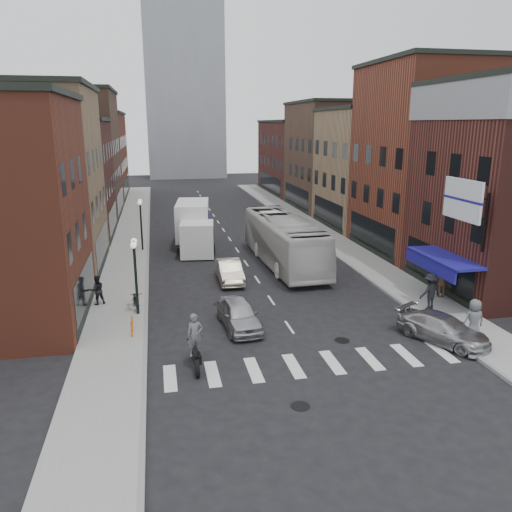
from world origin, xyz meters
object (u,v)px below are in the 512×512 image
at_px(ped_right_c, 474,320).
at_px(sedan_left_near, 239,314).
at_px(sedan_left_far, 230,271).
at_px(curb_car, 443,329).
at_px(billboard_sign, 464,201).
at_px(streetlamp_near, 135,263).
at_px(ped_right_b, 442,283).
at_px(motorcycle_rider, 195,343).
at_px(ped_right_a, 430,291).
at_px(bike_rack, 132,327).
at_px(parked_bicycle, 136,299).
at_px(transit_bus, 284,240).
at_px(streetlamp_far, 141,215).
at_px(box_truck, 194,227).
at_px(ped_left_solo, 97,290).

bearing_deg(ped_right_c, sedan_left_near, -17.39).
distance_m(sedan_left_far, curb_car, 13.77).
xyz_separation_m(billboard_sign, streetlamp_near, (-15.99, 3.50, -3.22)).
xyz_separation_m(ped_right_b, ped_right_c, (-1.87, -5.64, 0.12)).
bearing_deg(motorcycle_rider, ped_right_a, 11.68).
height_order(bike_rack, motorcycle_rider, motorcycle_rider).
distance_m(sedan_left_far, parked_bicycle, 6.99).
distance_m(sedan_left_near, ped_right_a, 10.37).
distance_m(transit_bus, curb_car, 14.85).
bearing_deg(streetlamp_near, transit_bus, 39.59).
bearing_deg(motorcycle_rider, transit_bus, 57.37).
bearing_deg(sedan_left_far, motorcycle_rider, -104.59).
bearing_deg(streetlamp_far, box_truck, 3.60).
distance_m(curb_car, ped_right_a, 3.92).
relative_size(motorcycle_rider, curb_car, 0.55).
height_order(streetlamp_far, transit_bus, streetlamp_far).
distance_m(streetlamp_near, streetlamp_far, 14.00).
bearing_deg(ped_left_solo, bike_rack, 93.54).
bearing_deg(streetlamp_near, billboard_sign, -12.35).
relative_size(sedan_left_near, ped_right_c, 2.08).
bearing_deg(ped_left_solo, sedan_left_near, 128.25).
bearing_deg(ped_right_a, ped_right_c, 74.93).
height_order(streetlamp_far, sedan_left_near, streetlamp_far).
bearing_deg(ped_right_c, transit_bus, -67.04).
height_order(motorcycle_rider, sedan_left_near, motorcycle_rider).
height_order(sedan_left_far, ped_left_solo, ped_left_solo).
relative_size(streetlamp_near, ped_left_solo, 2.51).
bearing_deg(curb_car, ped_right_a, 41.07).
bearing_deg(transit_bus, curb_car, -76.71).
xyz_separation_m(box_truck, ped_right_b, (12.88, -15.07, -0.77)).
bearing_deg(ped_right_a, sedan_left_far, -49.69).
height_order(transit_bus, parked_bicycle, transit_bus).
xyz_separation_m(motorcycle_rider, ped_right_a, (12.83, 3.96, 0.02)).
height_order(sedan_left_near, ped_right_a, ped_right_a).
relative_size(bike_rack, sedan_left_near, 0.20).
relative_size(sedan_left_near, ped_right_a, 2.08).
relative_size(transit_bus, curb_car, 2.89).
distance_m(box_truck, ped_right_a, 20.08).
bearing_deg(ped_right_b, curb_car, 76.52).
xyz_separation_m(box_truck, ped_right_a, (11.19, -16.66, -0.65)).
bearing_deg(transit_bus, ped_right_b, -54.33).
height_order(streetlamp_far, motorcycle_rider, streetlamp_far).
bearing_deg(ped_right_a, streetlamp_far, -59.48).
bearing_deg(box_truck, ped_right_a, -49.23).
bearing_deg(bike_rack, transit_bus, 47.09).
distance_m(ped_left_solo, ped_right_c, 19.25).
bearing_deg(sedan_left_near, streetlamp_near, 148.21).
relative_size(billboard_sign, ped_right_b, 2.14).
distance_m(sedan_left_far, ped_right_b, 12.79).
relative_size(sedan_left_near, ped_left_solo, 2.51).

